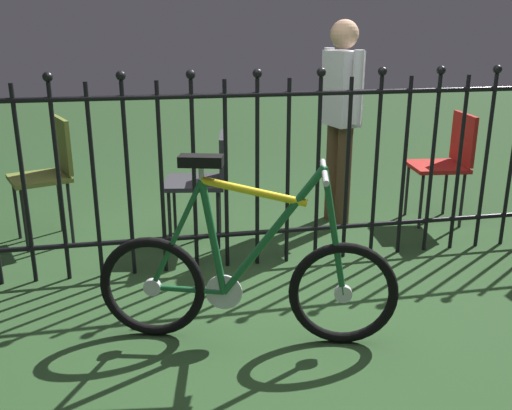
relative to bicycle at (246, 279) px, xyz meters
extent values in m
plane|color=#244120|center=(0.27, 0.24, -0.32)|extent=(20.00, 20.00, 0.00)
cylinder|color=black|center=(-1.14, 0.90, 0.27)|extent=(0.03, 0.03, 1.19)
cylinder|color=black|center=(-0.94, 0.90, 0.27)|extent=(0.03, 0.03, 1.19)
sphere|color=black|center=(-0.94, 0.90, 0.89)|extent=(0.06, 0.06, 0.06)
cylinder|color=black|center=(-0.75, 0.90, 0.27)|extent=(0.03, 0.03, 1.19)
cylinder|color=black|center=(-0.55, 0.90, 0.27)|extent=(0.03, 0.03, 1.19)
sphere|color=black|center=(-0.55, 0.90, 0.89)|extent=(0.06, 0.06, 0.06)
cylinder|color=black|center=(-0.35, 0.90, 0.27)|extent=(0.03, 0.03, 1.19)
cylinder|color=black|center=(-0.16, 0.90, 0.27)|extent=(0.03, 0.03, 1.19)
sphere|color=black|center=(-0.16, 0.90, 0.89)|extent=(0.06, 0.06, 0.06)
cylinder|color=black|center=(0.04, 0.90, 0.27)|extent=(0.03, 0.03, 1.19)
cylinder|color=black|center=(0.24, 0.90, 0.27)|extent=(0.03, 0.03, 1.19)
sphere|color=black|center=(0.24, 0.90, 0.89)|extent=(0.06, 0.06, 0.06)
cylinder|color=black|center=(0.43, 0.90, 0.27)|extent=(0.03, 0.03, 1.19)
cylinder|color=black|center=(0.63, 0.90, 0.27)|extent=(0.03, 0.03, 1.19)
sphere|color=black|center=(0.63, 0.90, 0.89)|extent=(0.06, 0.06, 0.06)
cylinder|color=black|center=(0.82, 0.90, 0.27)|extent=(0.03, 0.03, 1.19)
cylinder|color=black|center=(1.02, 0.90, 0.27)|extent=(0.03, 0.03, 1.19)
sphere|color=black|center=(1.02, 0.90, 0.89)|extent=(0.06, 0.06, 0.06)
cylinder|color=black|center=(1.22, 0.90, 0.27)|extent=(0.03, 0.03, 1.19)
cylinder|color=black|center=(1.41, 0.90, 0.27)|extent=(0.03, 0.03, 1.19)
sphere|color=black|center=(1.41, 0.90, 0.89)|extent=(0.06, 0.06, 0.06)
cylinder|color=black|center=(1.61, 0.90, 0.27)|extent=(0.03, 0.03, 1.19)
cylinder|color=black|center=(1.81, 0.90, 0.27)|extent=(0.03, 0.03, 1.19)
sphere|color=black|center=(1.81, 0.90, 0.89)|extent=(0.06, 0.06, 0.06)
cylinder|color=black|center=(2.00, 0.90, 0.27)|extent=(0.03, 0.03, 1.19)
cylinder|color=black|center=(0.27, 0.90, -0.11)|extent=(4.78, 0.03, 0.03)
cylinder|color=black|center=(0.27, 0.90, 0.77)|extent=(4.78, 0.03, 0.03)
torus|color=black|center=(-0.45, 0.12, -0.06)|extent=(0.52, 0.19, 0.52)
cylinder|color=silver|center=(-0.45, 0.12, -0.06)|extent=(0.09, 0.05, 0.09)
torus|color=black|center=(0.45, -0.13, -0.06)|extent=(0.52, 0.19, 0.52)
cylinder|color=silver|center=(0.45, -0.13, -0.06)|extent=(0.09, 0.05, 0.09)
cylinder|color=#19592D|center=(0.12, -0.03, 0.25)|extent=(0.48, 0.17, 0.65)
cylinder|color=yellow|center=(0.04, -0.01, 0.44)|extent=(0.48, 0.17, 0.14)
cylinder|color=#19592D|center=(-0.15, 0.04, 0.21)|extent=(0.13, 0.07, 0.57)
cylinder|color=#19592D|center=(-0.28, 0.08, -0.06)|extent=(0.35, 0.12, 0.04)
cylinder|color=#19592D|center=(-0.32, 0.09, 0.22)|extent=(0.28, 0.10, 0.56)
cylinder|color=#19592D|center=(0.40, -0.11, 0.25)|extent=(0.14, 0.07, 0.63)
cylinder|color=silver|center=(0.34, -0.10, 0.55)|extent=(0.03, 0.03, 0.02)
cylinder|color=silver|center=(0.34, -0.10, 0.54)|extent=(0.13, 0.39, 0.03)
cylinder|color=silver|center=(-0.19, 0.05, 0.53)|extent=(0.03, 0.03, 0.07)
cube|color=black|center=(-0.19, 0.05, 0.58)|extent=(0.22, 0.14, 0.05)
cylinder|color=silver|center=(-0.11, 0.03, -0.07)|extent=(0.18, 0.06, 0.18)
cylinder|color=black|center=(-0.30, 1.24, -0.11)|extent=(0.02, 0.02, 0.42)
cylinder|color=black|center=(-0.25, 1.57, -0.11)|extent=(0.02, 0.02, 0.42)
cylinder|color=black|center=(0.02, 1.19, -0.11)|extent=(0.02, 0.02, 0.42)
cylinder|color=black|center=(0.07, 1.51, -0.11)|extent=(0.02, 0.02, 0.42)
cube|color=#2D2D33|center=(-0.11, 1.38, 0.12)|extent=(0.47, 0.47, 0.03)
cube|color=#2D2D33|center=(0.08, 1.35, 0.29)|extent=(0.09, 0.39, 0.32)
cylinder|color=black|center=(-1.26, 1.39, -0.09)|extent=(0.02, 0.02, 0.45)
cylinder|color=black|center=(-1.37, 1.68, -0.09)|extent=(0.02, 0.02, 0.45)
cylinder|color=black|center=(-0.98, 1.50, -0.09)|extent=(0.02, 0.02, 0.45)
cylinder|color=black|center=(-1.09, 1.78, -0.09)|extent=(0.02, 0.02, 0.45)
cube|color=olive|center=(-1.18, 1.59, 0.15)|extent=(0.49, 0.49, 0.03)
cube|color=olive|center=(-1.01, 1.65, 0.36)|extent=(0.15, 0.35, 0.38)
cylinder|color=black|center=(1.58, 1.30, -0.11)|extent=(0.02, 0.02, 0.43)
cylinder|color=black|center=(1.62, 1.62, -0.11)|extent=(0.02, 0.02, 0.43)
cylinder|color=black|center=(1.90, 1.27, -0.11)|extent=(0.02, 0.02, 0.43)
cylinder|color=black|center=(1.93, 1.58, -0.11)|extent=(0.02, 0.02, 0.43)
cube|color=#A51E19|center=(1.76, 1.44, 0.12)|extent=(0.44, 0.44, 0.03)
cube|color=#A51E19|center=(1.94, 1.42, 0.34)|extent=(0.07, 0.38, 0.38)
cylinder|color=#4C3823|center=(1.03, 1.51, 0.06)|extent=(0.11, 0.11, 0.76)
cylinder|color=#4C3823|center=(1.00, 1.67, 0.06)|extent=(0.11, 0.11, 0.76)
cube|color=silver|center=(1.01, 1.59, 0.72)|extent=(0.24, 0.33, 0.54)
cylinder|color=silver|center=(1.06, 1.39, 0.74)|extent=(0.08, 0.08, 0.51)
cylinder|color=silver|center=(0.97, 1.78, 0.74)|extent=(0.08, 0.08, 0.51)
sphere|color=tan|center=(1.01, 1.59, 1.10)|extent=(0.21, 0.21, 0.21)
camera|label=1|loc=(-0.44, -2.45, 1.18)|focal=39.77mm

